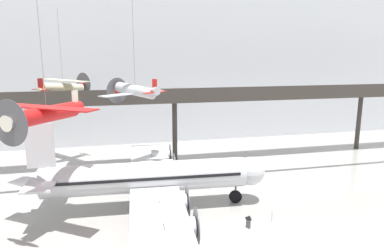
# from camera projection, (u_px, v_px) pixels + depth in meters

# --- Properties ---
(hangar_back_wall) EXTENTS (140.00, 3.00, 25.38)m
(hangar_back_wall) POSITION_uv_depth(u_px,v_px,m) (162.00, 69.00, 58.89)
(hangar_back_wall) COLOR silver
(hangar_back_wall) RESTS_ON ground
(mezzanine_walkway) EXTENTS (110.00, 3.20, 10.73)m
(mezzanine_walkway) POSITION_uv_depth(u_px,v_px,m) (176.00, 100.00, 46.95)
(mezzanine_walkway) COLOR #38332D
(mezzanine_walkway) RESTS_ON ground
(airliner_silver_main) EXTENTS (24.87, 28.25, 9.05)m
(airliner_silver_main) POSITION_uv_depth(u_px,v_px,m) (145.00, 178.00, 33.47)
(airliner_silver_main) COLOR silver
(airliner_silver_main) RESTS_ON ground
(suspended_plane_cream_biplane) EXTENTS (7.44, 7.58, 11.56)m
(suspended_plane_cream_biplane) POSITION_uv_depth(u_px,v_px,m) (63.00, 87.00, 46.14)
(suspended_plane_cream_biplane) COLOR beige
(suspended_plane_silver_racer) EXTENTS (7.20, 6.76, 11.35)m
(suspended_plane_silver_racer) POSITION_uv_depth(u_px,v_px,m) (135.00, 91.00, 36.47)
(suspended_plane_silver_racer) COLOR silver
(suspended_plane_red_highwing) EXTENTS (8.89, 8.13, 12.32)m
(suspended_plane_red_highwing) POSITION_uv_depth(u_px,v_px,m) (47.00, 113.00, 27.39)
(suspended_plane_red_highwing) COLOR red
(stanchion_barrier) EXTENTS (0.36, 0.36, 1.08)m
(stanchion_barrier) POSITION_uv_depth(u_px,v_px,m) (272.00, 219.00, 31.46)
(stanchion_barrier) COLOR #B2B5BA
(stanchion_barrier) RESTS_ON ground
(info_sign_pedestal) EXTENTS (0.40, 0.71, 1.24)m
(info_sign_pedestal) POSITION_uv_depth(u_px,v_px,m) (248.00, 223.00, 30.32)
(info_sign_pedestal) COLOR #4C4C51
(info_sign_pedestal) RESTS_ON ground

